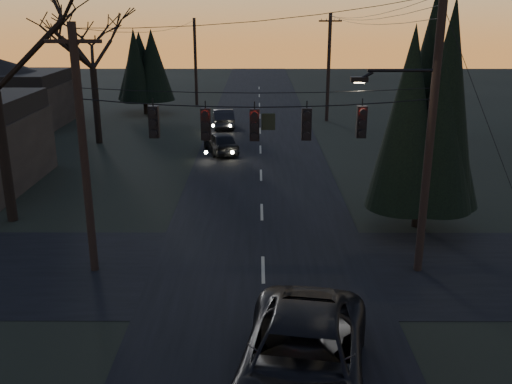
{
  "coord_description": "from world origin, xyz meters",
  "views": [
    {
      "loc": [
        -0.21,
        -8.45,
        8.92
      ],
      "look_at": [
        -0.25,
        8.02,
        3.57
      ],
      "focal_mm": 40.0,
      "sensor_mm": 36.0,
      "label": 1
    }
  ],
  "objects_px": {
    "utility_pole_left": "(95,270)",
    "utility_pole_far_r": "(326,121)",
    "evergreen_right": "(426,110)",
    "utility_pole_far_l": "(197,105)",
    "sedan_oncoming_a": "(221,142)",
    "suv_near": "(302,361)",
    "sedan_oncoming_b": "(223,118)",
    "utility_pole_right": "(417,270)"
  },
  "relations": [
    {
      "from": "sedan_oncoming_b",
      "to": "utility_pole_left",
      "type": "bearing_deg",
      "value": 76.26
    },
    {
      "from": "utility_pole_far_r",
      "to": "sedan_oncoming_b",
      "type": "bearing_deg",
      "value": -162.28
    },
    {
      "from": "sedan_oncoming_a",
      "to": "sedan_oncoming_b",
      "type": "bearing_deg",
      "value": -104.39
    },
    {
      "from": "utility_pole_left",
      "to": "utility_pole_far_r",
      "type": "xyz_separation_m",
      "value": [
        11.5,
        28.0,
        0.0
      ]
    },
    {
      "from": "evergreen_right",
      "to": "sedan_oncoming_a",
      "type": "relative_size",
      "value": 2.15
    },
    {
      "from": "utility_pole_right",
      "to": "evergreen_right",
      "type": "relative_size",
      "value": 1.13
    },
    {
      "from": "utility_pole_far_r",
      "to": "suv_near",
      "type": "distance_m",
      "value": 35.12
    },
    {
      "from": "utility_pole_left",
      "to": "sedan_oncoming_b",
      "type": "distance_m",
      "value": 25.54
    },
    {
      "from": "evergreen_right",
      "to": "sedan_oncoming_a",
      "type": "height_order",
      "value": "evergreen_right"
    },
    {
      "from": "utility_pole_left",
      "to": "sedan_oncoming_b",
      "type": "xyz_separation_m",
      "value": [
        3.15,
        25.33,
        0.71
      ]
    },
    {
      "from": "evergreen_right",
      "to": "sedan_oncoming_b",
      "type": "distance_m",
      "value": 23.45
    },
    {
      "from": "evergreen_right",
      "to": "utility_pole_left",
      "type": "bearing_deg",
      "value": -161.14
    },
    {
      "from": "utility_pole_left",
      "to": "evergreen_right",
      "type": "bearing_deg",
      "value": 18.86
    },
    {
      "from": "utility_pole_right",
      "to": "sedan_oncoming_a",
      "type": "xyz_separation_m",
      "value": [
        -8.02,
        17.15,
        0.7
      ]
    },
    {
      "from": "utility_pole_far_r",
      "to": "sedan_oncoming_b",
      "type": "relative_size",
      "value": 1.97
    },
    {
      "from": "sedan_oncoming_a",
      "to": "utility_pole_right",
      "type": "bearing_deg",
      "value": 98.39
    },
    {
      "from": "utility_pole_right",
      "to": "utility_pole_left",
      "type": "distance_m",
      "value": 11.5
    },
    {
      "from": "utility_pole_left",
      "to": "sedan_oncoming_a",
      "type": "xyz_separation_m",
      "value": [
        3.48,
        17.15,
        0.7
      ]
    },
    {
      "from": "sedan_oncoming_a",
      "to": "sedan_oncoming_b",
      "type": "height_order",
      "value": "sedan_oncoming_b"
    },
    {
      "from": "utility_pole_far_r",
      "to": "utility_pole_left",
      "type": "bearing_deg",
      "value": -112.33
    },
    {
      "from": "utility_pole_left",
      "to": "suv_near",
      "type": "relative_size",
      "value": 1.31
    },
    {
      "from": "utility_pole_right",
      "to": "evergreen_right",
      "type": "distance_m",
      "value": 6.68
    },
    {
      "from": "utility_pole_left",
      "to": "sedan_oncoming_b",
      "type": "height_order",
      "value": "utility_pole_left"
    },
    {
      "from": "utility_pole_left",
      "to": "evergreen_right",
      "type": "xyz_separation_m",
      "value": [
        12.57,
        4.29,
        5.0
      ]
    },
    {
      "from": "sedan_oncoming_a",
      "to": "utility_pole_left",
      "type": "bearing_deg",
      "value": 61.85
    },
    {
      "from": "utility_pole_right",
      "to": "utility_pole_far_l",
      "type": "distance_m",
      "value": 37.79
    },
    {
      "from": "utility_pole_right",
      "to": "sedan_oncoming_a",
      "type": "height_order",
      "value": "utility_pole_right"
    },
    {
      "from": "utility_pole_right",
      "to": "evergreen_right",
      "type": "xyz_separation_m",
      "value": [
        1.07,
        4.29,
        5.0
      ]
    },
    {
      "from": "utility_pole_left",
      "to": "suv_near",
      "type": "height_order",
      "value": "utility_pole_left"
    },
    {
      "from": "sedan_oncoming_b",
      "to": "utility_pole_far_l",
      "type": "bearing_deg",
      "value": -80.22
    },
    {
      "from": "evergreen_right",
      "to": "sedan_oncoming_a",
      "type": "xyz_separation_m",
      "value": [
        -9.09,
        12.85,
        -4.31
      ]
    },
    {
      "from": "sedan_oncoming_b",
      "to": "suv_near",
      "type": "bearing_deg",
      "value": 89.93
    },
    {
      "from": "utility_pole_left",
      "to": "utility_pole_right",
      "type": "bearing_deg",
      "value": 0.0
    },
    {
      "from": "utility_pole_right",
      "to": "evergreen_right",
      "type": "bearing_deg",
      "value": 76.05
    },
    {
      "from": "utility_pole_far_l",
      "to": "evergreen_right",
      "type": "bearing_deg",
      "value": -68.38
    },
    {
      "from": "utility_pole_far_l",
      "to": "utility_pole_left",
      "type": "bearing_deg",
      "value": -90.0
    },
    {
      "from": "utility_pole_right",
      "to": "utility_pole_far_l",
      "type": "bearing_deg",
      "value": 107.72
    },
    {
      "from": "utility_pole_left",
      "to": "suv_near",
      "type": "xyz_separation_m",
      "value": [
        6.86,
        -6.8,
        0.9
      ]
    },
    {
      "from": "utility_pole_far_r",
      "to": "suv_near",
      "type": "relative_size",
      "value": 1.31
    },
    {
      "from": "utility_pole_far_r",
      "to": "evergreen_right",
      "type": "xyz_separation_m",
      "value": [
        1.07,
        -23.71,
        5.0
      ]
    },
    {
      "from": "sedan_oncoming_a",
      "to": "sedan_oncoming_b",
      "type": "relative_size",
      "value": 0.95
    },
    {
      "from": "evergreen_right",
      "to": "suv_near",
      "type": "xyz_separation_m",
      "value": [
        -5.71,
        -11.1,
        -4.1
      ]
    }
  ]
}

